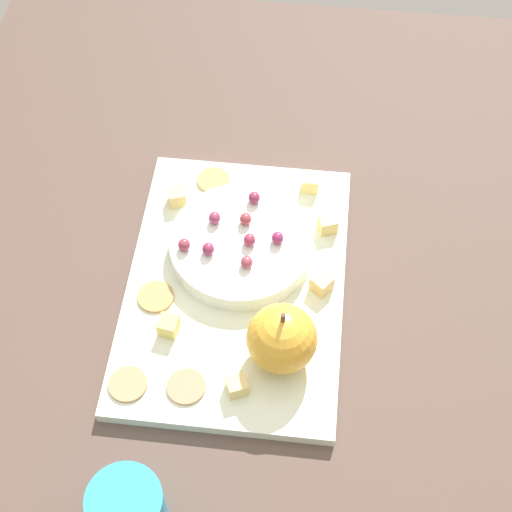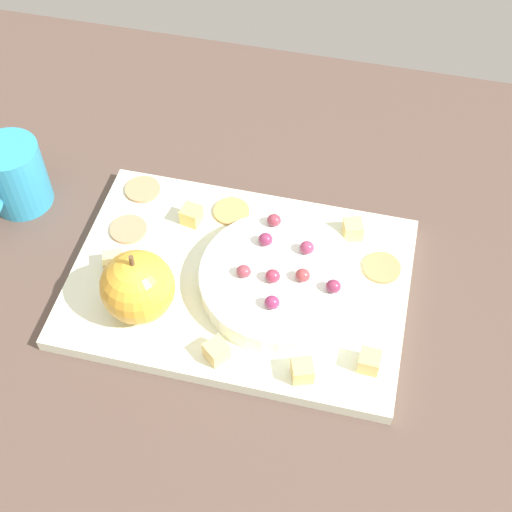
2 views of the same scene
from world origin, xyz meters
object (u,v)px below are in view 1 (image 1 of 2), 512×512
cheese_cube_3 (311,183)px  cracker_0 (128,384)px  cheese_cube_1 (177,197)px  cracker_3 (186,387)px  apple_whole (282,339)px  grape_7 (208,249)px  serving_dish (241,245)px  cheese_cube_4 (237,385)px  grape_4 (246,219)px  platter (236,285)px  grape_6 (247,262)px  cheese_cube_0 (322,283)px  grape_3 (184,245)px  grape_1 (254,198)px  grape_5 (278,238)px  grape_0 (215,218)px  cracker_2 (156,297)px  cheese_cube_2 (328,224)px  cracker_1 (213,180)px  grape_2 (249,240)px  cheese_cube_5 (168,326)px

cheese_cube_3 → cracker_0: 35.79cm
cheese_cube_1 → cracker_3: bearing=11.7°
cheese_cube_1 → cracker_3: cheese_cube_1 is taller
apple_whole → grape_7: 15.33cm
serving_dish → cheese_cube_4: serving_dish is taller
cheese_cube_4 → grape_4: 21.60cm
platter → grape_6: grape_6 is taller
cheese_cube_0 → grape_3: bearing=-97.8°
serving_dish → grape_6: size_ratio=10.89×
grape_1 → grape_4: bearing=-11.1°
cracker_3 → grape_4: size_ratio=2.68×
apple_whole → grape_5: bearing=-172.7°
cracker_0 → grape_0: 23.19cm
cracker_3 → grape_5: (-19.32, 8.34, 3.09)cm
cracker_2 → cracker_3: bearing=26.3°
cheese_cube_2 → grape_3: (6.77, -17.17, 2.16)cm
serving_dish → apple_whole: apple_whole is taller
cracker_3 → grape_0: grape_0 is taller
cracker_1 → grape_1: size_ratio=2.68×
grape_1 → cheese_cube_3: bearing=126.4°
cheese_cube_1 → grape_1: bearing=85.5°
cracker_2 → serving_dish: bearing=130.3°
apple_whole → grape_4: size_ratio=4.89×
grape_7 → grape_6: bearing=74.5°
cracker_1 → cracker_3: bearing=2.3°
serving_dish → cracker_3: serving_dish is taller
grape_2 → grape_6: bearing=0.7°
cracker_0 → grape_1: size_ratio=2.68×
cracker_0 → cracker_3: size_ratio=1.00×
cheese_cube_5 → grape_2: (-11.69, 8.12, 2.20)cm
grape_2 → apple_whole: bearing=21.0°
grape_2 → grape_7: 5.15cm
cheese_cube_5 → cracker_1: bearing=175.3°
cheese_cube_3 → grape_2: 13.67cm
platter → apple_whole: apple_whole is taller
cheese_cube_3 → grape_4: grape_4 is taller
grape_4 → grape_5: size_ratio=1.00×
grape_7 → grape_5: bearing=107.4°
apple_whole → serving_dish: bearing=-155.9°
apple_whole → grape_2: size_ratio=4.89×
grape_1 → grape_2: 6.61cm
cracker_3 → grape_1: grape_1 is taller
grape_4 → cheese_cube_3: bearing=138.4°
platter → cracker_3: (14.54, -3.75, 1.01)cm
cracker_0 → grape_4: bearing=154.4°
serving_dish → apple_whole: bearing=24.1°
cheese_cube_2 → grape_6: 12.76cm
cheese_cube_5 → platter: bearing=137.7°
cheese_cube_1 → cheese_cube_5: same height
cheese_cube_3 → grape_6: (14.91, -6.70, 2.11)cm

